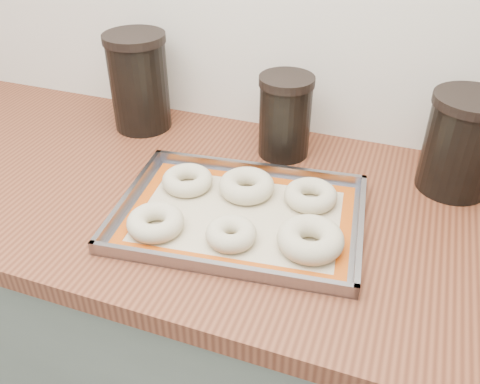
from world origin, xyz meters
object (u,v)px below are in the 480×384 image
at_px(canister_right, 462,144).
at_px(bagel_back_left, 187,180).
at_px(bagel_back_mid, 247,186).
at_px(canister_mid, 285,116).
at_px(bagel_front_right, 310,239).
at_px(bagel_front_left, 156,222).
at_px(bagel_front_mid, 231,234).
at_px(canister_left, 139,82).
at_px(baking_tray, 240,215).
at_px(bagel_back_right, 311,195).

bearing_deg(canister_right, bagel_back_left, -159.09).
distance_m(bagel_back_mid, canister_mid, 0.20).
height_order(bagel_front_right, bagel_back_mid, bagel_front_right).
xyz_separation_m(bagel_front_left, bagel_back_mid, (0.12, 0.17, 0.00)).
bearing_deg(bagel_back_mid, bagel_front_mid, -80.95).
height_order(bagel_front_right, bagel_back_left, bagel_front_right).
bearing_deg(canister_left, bagel_front_right, -32.55).
xyz_separation_m(bagel_front_mid, bagel_front_right, (0.14, 0.03, 0.00)).
height_order(bagel_back_mid, canister_mid, canister_mid).
height_order(baking_tray, bagel_back_right, bagel_back_right).
bearing_deg(bagel_front_right, bagel_front_mid, -167.76).
bearing_deg(bagel_front_left, baking_tray, 35.50).
relative_size(baking_tray, bagel_front_left, 4.71).
height_order(baking_tray, bagel_front_right, bagel_front_right).
bearing_deg(bagel_back_mid, canister_mid, 83.26).
distance_m(bagel_front_left, bagel_back_mid, 0.20).
height_order(baking_tray, bagel_back_mid, bagel_back_mid).
height_order(baking_tray, bagel_front_mid, bagel_front_mid).
distance_m(bagel_front_right, canister_mid, 0.35).
xyz_separation_m(bagel_front_left, bagel_back_right, (0.25, 0.18, -0.00)).
relative_size(bagel_back_left, bagel_back_right, 1.00).
relative_size(bagel_front_left, bagel_back_left, 1.01).
relative_size(baking_tray, bagel_front_right, 4.22).
distance_m(bagel_back_left, canister_mid, 0.27).
bearing_deg(canister_left, bagel_back_right, -21.65).
bearing_deg(bagel_front_left, bagel_front_mid, 6.87).
xyz_separation_m(bagel_back_mid, canister_left, (-0.35, 0.20, 0.09)).
relative_size(canister_mid, canister_right, 0.91).
relative_size(bagel_back_left, canister_left, 0.44).
relative_size(bagel_front_mid, canister_left, 0.39).
distance_m(bagel_front_mid, bagel_back_mid, 0.15).
relative_size(canister_left, canister_right, 1.15).
bearing_deg(bagel_back_left, bagel_front_mid, -42.00).
xyz_separation_m(bagel_front_right, canister_left, (-0.51, 0.32, 0.09)).
height_order(bagel_front_left, canister_right, canister_right).
bearing_deg(bagel_back_mid, bagel_back_left, -170.73).
distance_m(bagel_back_left, canister_left, 0.33).
distance_m(bagel_front_left, canister_mid, 0.39).
distance_m(bagel_back_mid, canister_right, 0.43).
xyz_separation_m(bagel_front_mid, canister_mid, (-0.00, 0.34, 0.07)).
height_order(bagel_back_mid, canister_right, canister_right).
height_order(bagel_front_mid, canister_left, canister_left).
distance_m(bagel_front_mid, canister_right, 0.50).
bearing_deg(bagel_back_left, bagel_front_left, -88.10).
bearing_deg(bagel_back_right, canister_mid, 120.97).
height_order(bagel_front_mid, bagel_back_left, bagel_front_mid).
bearing_deg(bagel_front_mid, canister_left, 136.37).
distance_m(bagel_back_mid, canister_left, 0.41).
relative_size(bagel_back_mid, bagel_back_right, 1.07).
distance_m(baking_tray, bagel_front_right, 0.16).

